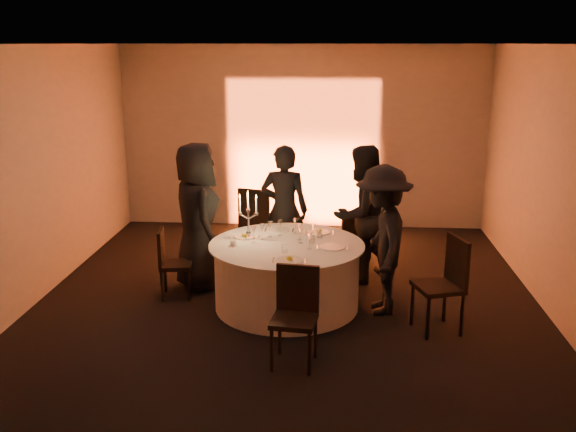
# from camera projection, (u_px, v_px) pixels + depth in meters

# --- Properties ---
(floor) EXTENTS (7.00, 7.00, 0.00)m
(floor) POSITION_uv_depth(u_px,v_px,m) (287.00, 306.00, 7.59)
(floor) COLOR black
(floor) RESTS_ON ground
(ceiling) EXTENTS (7.00, 7.00, 0.00)m
(ceiling) POSITION_uv_depth(u_px,v_px,m) (287.00, 44.00, 6.81)
(ceiling) COLOR silver
(ceiling) RESTS_ON wall_back
(wall_back) EXTENTS (7.00, 0.00, 7.00)m
(wall_back) POSITION_uv_depth(u_px,v_px,m) (303.00, 138.00, 10.57)
(wall_back) COLOR beige
(wall_back) RESTS_ON floor
(wall_front) EXTENTS (7.00, 0.00, 7.00)m
(wall_front) POSITION_uv_depth(u_px,v_px,m) (242.00, 304.00, 3.83)
(wall_front) COLOR beige
(wall_front) RESTS_ON floor
(wall_left) EXTENTS (0.00, 7.00, 7.00)m
(wall_left) POSITION_uv_depth(u_px,v_px,m) (28.00, 178.00, 7.41)
(wall_left) COLOR beige
(wall_left) RESTS_ON floor
(wall_right) EXTENTS (0.00, 7.00, 7.00)m
(wall_right) POSITION_uv_depth(u_px,v_px,m) (561.00, 186.00, 6.98)
(wall_right) COLOR beige
(wall_right) RESTS_ON floor
(uplighter_fixture) EXTENTS (0.25, 0.12, 0.10)m
(uplighter_fixture) POSITION_uv_depth(u_px,v_px,m) (301.00, 227.00, 10.66)
(uplighter_fixture) COLOR black
(uplighter_fixture) RESTS_ON floor
(banquet_table) EXTENTS (1.80, 1.80, 0.77)m
(banquet_table) POSITION_uv_depth(u_px,v_px,m) (287.00, 275.00, 7.49)
(banquet_table) COLOR black
(banquet_table) RESTS_ON floor
(chair_left) EXTENTS (0.43, 0.42, 0.86)m
(chair_left) POSITION_uv_depth(u_px,v_px,m) (170.00, 260.00, 7.75)
(chair_left) COLOR black
(chair_left) RESTS_ON floor
(chair_back_left) EXTENTS (0.58, 0.58, 1.07)m
(chair_back_left) POSITION_uv_depth(u_px,v_px,m) (257.00, 220.00, 9.02)
(chair_back_left) COLOR black
(chair_back_left) RESTS_ON floor
(chair_back_right) EXTENTS (0.53, 0.53, 0.89)m
(chair_back_right) POSITION_uv_depth(u_px,v_px,m) (351.00, 237.00, 8.60)
(chair_back_right) COLOR black
(chair_back_right) RESTS_ON floor
(chair_right) EXTENTS (0.57, 0.57, 1.04)m
(chair_right) POSITION_uv_depth(u_px,v_px,m) (446.00, 279.00, 6.82)
(chair_right) COLOR black
(chair_right) RESTS_ON floor
(chair_front) EXTENTS (0.47, 0.47, 0.96)m
(chair_front) POSITION_uv_depth(u_px,v_px,m) (296.00, 310.00, 6.15)
(chair_front) COLOR black
(chair_front) RESTS_ON floor
(guest_left) EXTENTS (0.93, 1.07, 1.85)m
(guest_left) POSITION_uv_depth(u_px,v_px,m) (197.00, 216.00, 7.99)
(guest_left) COLOR black
(guest_left) RESTS_ON floor
(guest_back_left) EXTENTS (0.68, 0.48, 1.74)m
(guest_back_left) POSITION_uv_depth(u_px,v_px,m) (284.00, 210.00, 8.48)
(guest_back_left) COLOR black
(guest_back_left) RESTS_ON floor
(guest_back_right) EXTENTS (1.09, 1.09, 1.78)m
(guest_back_right) POSITION_uv_depth(u_px,v_px,m) (361.00, 214.00, 8.19)
(guest_back_right) COLOR black
(guest_back_right) RESTS_ON floor
(guest_right) EXTENTS (0.70, 1.14, 1.72)m
(guest_right) POSITION_uv_depth(u_px,v_px,m) (382.00, 240.00, 7.23)
(guest_right) COLOR black
(guest_right) RESTS_ON floor
(plate_left) EXTENTS (0.36, 0.27, 0.08)m
(plate_left) POSITION_uv_depth(u_px,v_px,m) (244.00, 236.00, 7.64)
(plate_left) COLOR white
(plate_left) RESTS_ON banquet_table
(plate_back_left) EXTENTS (0.36, 0.26, 0.01)m
(plate_back_left) POSITION_uv_depth(u_px,v_px,m) (279.00, 230.00, 7.92)
(plate_back_left) COLOR white
(plate_back_left) RESTS_ON banquet_table
(plate_back_right) EXTENTS (0.35, 0.26, 0.08)m
(plate_back_right) POSITION_uv_depth(u_px,v_px,m) (319.00, 232.00, 7.81)
(plate_back_right) COLOR white
(plate_back_right) RESTS_ON banquet_table
(plate_right) EXTENTS (0.36, 0.28, 0.01)m
(plate_right) POSITION_uv_depth(u_px,v_px,m) (332.00, 247.00, 7.25)
(plate_right) COLOR white
(plate_right) RESTS_ON banquet_table
(plate_front) EXTENTS (0.36, 0.28, 0.08)m
(plate_front) POSITION_uv_depth(u_px,v_px,m) (289.00, 259.00, 6.81)
(plate_front) COLOR white
(plate_front) RESTS_ON banquet_table
(coffee_cup) EXTENTS (0.11, 0.11, 0.07)m
(coffee_cup) POSITION_uv_depth(u_px,v_px,m) (233.00, 243.00, 7.31)
(coffee_cup) COLOR white
(coffee_cup) RESTS_ON banquet_table
(candelabra) EXTENTS (0.24, 0.12, 0.58)m
(candelabra) POSITION_uv_depth(u_px,v_px,m) (248.00, 222.00, 7.55)
(candelabra) COLOR white
(candelabra) RESTS_ON banquet_table
(wine_glass_a) EXTENTS (0.07, 0.07, 0.19)m
(wine_glass_a) POSITION_uv_depth(u_px,v_px,m) (309.00, 237.00, 7.17)
(wine_glass_a) COLOR silver
(wine_glass_a) RESTS_ON banquet_table
(wine_glass_b) EXTENTS (0.07, 0.07, 0.19)m
(wine_glass_b) POSITION_uv_depth(u_px,v_px,m) (295.00, 223.00, 7.75)
(wine_glass_b) COLOR silver
(wine_glass_b) RESTS_ON banquet_table
(wine_glass_c) EXTENTS (0.07, 0.07, 0.19)m
(wine_glass_c) POSITION_uv_depth(u_px,v_px,m) (262.00, 228.00, 7.52)
(wine_glass_c) COLOR silver
(wine_glass_c) RESTS_ON banquet_table
(wine_glass_d) EXTENTS (0.07, 0.07, 0.19)m
(wine_glass_d) POSITION_uv_depth(u_px,v_px,m) (270.00, 226.00, 7.62)
(wine_glass_d) COLOR silver
(wine_glass_d) RESTS_ON banquet_table
(wine_glass_e) EXTENTS (0.07, 0.07, 0.19)m
(wine_glass_e) POSITION_uv_depth(u_px,v_px,m) (313.00, 228.00, 7.52)
(wine_glass_e) COLOR silver
(wine_glass_e) RESTS_ON banquet_table
(wine_glass_f) EXTENTS (0.07, 0.07, 0.19)m
(wine_glass_f) POSITION_uv_depth(u_px,v_px,m) (300.00, 229.00, 7.51)
(wine_glass_f) COLOR silver
(wine_glass_f) RESTS_ON banquet_table
(wine_glass_g) EXTENTS (0.07, 0.07, 0.19)m
(wine_glass_g) POSITION_uv_depth(u_px,v_px,m) (301.00, 232.00, 7.38)
(wine_glass_g) COLOR silver
(wine_glass_g) RESTS_ON banquet_table
(wine_glass_h) EXTENTS (0.07, 0.07, 0.19)m
(wine_glass_h) POSITION_uv_depth(u_px,v_px,m) (254.00, 231.00, 7.42)
(wine_glass_h) COLOR silver
(wine_glass_h) RESTS_ON banquet_table
(wine_glass_i) EXTENTS (0.07, 0.07, 0.19)m
(wine_glass_i) POSITION_uv_depth(u_px,v_px,m) (280.00, 224.00, 7.68)
(wine_glass_i) COLOR silver
(wine_glass_i) RESTS_ON banquet_table
(tumbler_a) EXTENTS (0.07, 0.07, 0.09)m
(tumbler_a) POSITION_uv_depth(u_px,v_px,m) (320.00, 234.00, 7.61)
(tumbler_a) COLOR silver
(tumbler_a) RESTS_ON banquet_table
(tumbler_b) EXTENTS (0.07, 0.07, 0.09)m
(tumbler_b) POSITION_uv_depth(u_px,v_px,m) (285.00, 249.00, 7.08)
(tumbler_b) COLOR silver
(tumbler_b) RESTS_ON banquet_table
(tumbler_c) EXTENTS (0.07, 0.07, 0.09)m
(tumbler_c) POSITION_uv_depth(u_px,v_px,m) (312.00, 239.00, 7.41)
(tumbler_c) COLOR silver
(tumbler_c) RESTS_ON banquet_table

